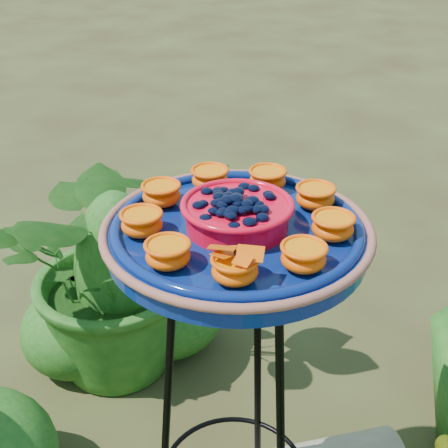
{
  "coord_description": "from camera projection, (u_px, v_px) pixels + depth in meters",
  "views": [
    {
      "loc": [
        0.46,
        -0.95,
        1.45
      ],
      "look_at": [
        0.13,
        -0.11,
        0.95
      ],
      "focal_mm": 50.0,
      "sensor_mm": 36.0,
      "label": 1
    }
  ],
  "objects": [
    {
      "name": "shrub_back_left",
      "position": [
        119.0,
        257.0,
        1.95
      ],
      "size": [
        0.97,
        0.94,
        0.82
      ],
      "primitive_type": "imported",
      "rotation": [
        0.0,
        0.0,
        0.6
      ],
      "color": "#164B14",
      "rests_on": "ground"
    },
    {
      "name": "tripod_stand",
      "position": [
        235.0,
        395.0,
        1.25
      ],
      "size": [
        0.33,
        0.35,
        0.88
      ],
      "rotation": [
        0.0,
        0.0,
        -0.01
      ],
      "color": "black",
      "rests_on": "ground"
    },
    {
      "name": "feeder_dish",
      "position": [
        237.0,
        228.0,
        1.06
      ],
      "size": [
        0.47,
        0.47,
        0.11
      ],
      "rotation": [
        0.0,
        0.0,
        -0.01
      ],
      "color": "navy",
      "rests_on": "tripod_stand"
    }
  ]
}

